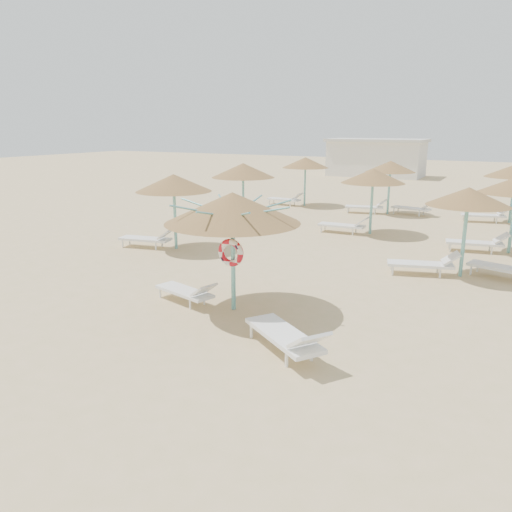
% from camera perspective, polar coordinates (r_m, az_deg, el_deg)
% --- Properties ---
extents(ground, '(120.00, 120.00, 0.00)m').
position_cam_1_polar(ground, '(12.10, -3.24, -6.36)').
color(ground, tan).
rests_on(ground, ground).
extents(main_palapa, '(3.19, 3.19, 2.86)m').
position_cam_1_polar(main_palapa, '(11.61, -2.70, 5.47)').
color(main_palapa, '#66B0AE').
rests_on(main_palapa, ground).
extents(lounger_main_a, '(1.92, 1.00, 0.67)m').
position_cam_1_polar(lounger_main_a, '(12.64, -7.85, -4.01)').
color(lounger_main_a, white).
rests_on(lounger_main_a, ground).
extents(lounger_main_b, '(2.21, 1.82, 0.81)m').
position_cam_1_polar(lounger_main_b, '(9.80, 3.60, -9.10)').
color(lounger_main_b, white).
rests_on(lounger_main_b, ground).
extents(palapa_field, '(14.41, 14.28, 2.72)m').
position_cam_1_polar(palapa_field, '(21.63, 11.58, 8.97)').
color(palapa_field, '#66B0AE').
rests_on(palapa_field, ground).
extents(service_hut, '(8.40, 4.40, 3.25)m').
position_cam_1_polar(service_hut, '(46.25, 13.58, 10.90)').
color(service_hut, silver).
rests_on(service_hut, ground).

